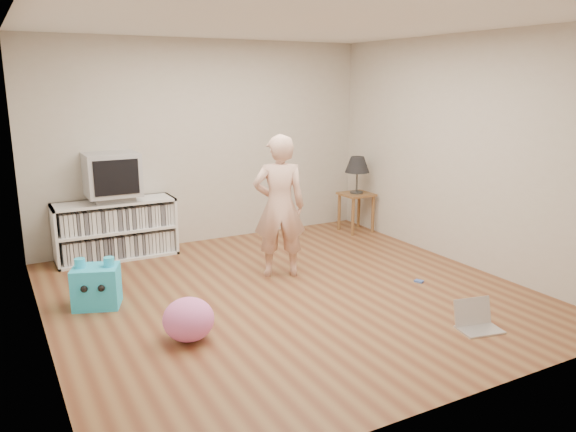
# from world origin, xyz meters

# --- Properties ---
(ground) EXTENTS (4.50, 4.50, 0.00)m
(ground) POSITION_xyz_m (0.00, 0.00, 0.00)
(ground) COLOR brown
(ground) RESTS_ON ground
(walls) EXTENTS (4.52, 4.52, 2.60)m
(walls) POSITION_xyz_m (0.00, 0.00, 1.30)
(walls) COLOR #BCB2A5
(walls) RESTS_ON ground
(ceiling) EXTENTS (4.50, 4.50, 0.01)m
(ceiling) POSITION_xyz_m (0.00, 0.00, 2.60)
(ceiling) COLOR white
(ceiling) RESTS_ON walls
(media_unit) EXTENTS (1.40, 0.45, 0.70)m
(media_unit) POSITION_xyz_m (-1.25, 2.04, 0.35)
(media_unit) COLOR white
(media_unit) RESTS_ON ground
(dvd_deck) EXTENTS (0.45, 0.35, 0.07)m
(dvd_deck) POSITION_xyz_m (-1.25, 2.02, 0.73)
(dvd_deck) COLOR gray
(dvd_deck) RESTS_ON media_unit
(crt_tv) EXTENTS (0.60, 0.53, 0.50)m
(crt_tv) POSITION_xyz_m (-1.25, 2.02, 1.02)
(crt_tv) COLOR #A4A4A9
(crt_tv) RESTS_ON dvd_deck
(side_table) EXTENTS (0.42, 0.42, 0.55)m
(side_table) POSITION_xyz_m (1.99, 1.65, 0.42)
(side_table) COLOR brown
(side_table) RESTS_ON ground
(table_lamp) EXTENTS (0.34, 0.34, 0.52)m
(table_lamp) POSITION_xyz_m (1.99, 1.65, 0.94)
(table_lamp) COLOR #333333
(table_lamp) RESTS_ON side_table
(person) EXTENTS (0.66, 0.55, 1.55)m
(person) POSITION_xyz_m (0.18, 0.53, 0.77)
(person) COLOR beige
(person) RESTS_ON ground
(laptop) EXTENTS (0.40, 0.35, 0.24)m
(laptop) POSITION_xyz_m (1.04, -1.49, 0.07)
(laptop) COLOR silver
(laptop) RESTS_ON ground
(playing_cards) EXTENTS (0.09, 0.11, 0.02)m
(playing_cards) POSITION_xyz_m (1.37, -0.38, 0.01)
(playing_cards) COLOR #4563B9
(playing_cards) RESTS_ON ground
(plush_blue) EXTENTS (0.50, 0.45, 0.48)m
(plush_blue) POSITION_xyz_m (-1.75, 0.57, 0.20)
(plush_blue) COLOR #25C2FF
(plush_blue) RESTS_ON ground
(plush_pink) EXTENTS (0.51, 0.51, 0.36)m
(plush_pink) POSITION_xyz_m (-1.22, -0.52, 0.18)
(plush_pink) COLOR #EE6FC6
(plush_pink) RESTS_ON ground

